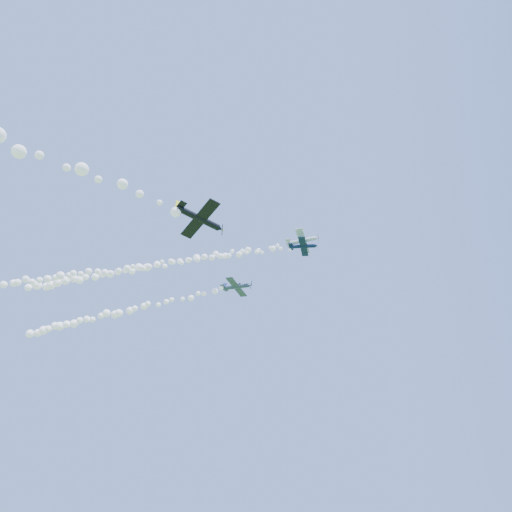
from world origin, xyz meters
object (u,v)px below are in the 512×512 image
(plane_white, at_px, (302,241))
(plane_black, at_px, (200,219))
(plane_navy, at_px, (303,246))
(plane_grey, at_px, (237,287))

(plane_white, bearing_deg, plane_black, -101.39)
(plane_navy, bearing_deg, plane_white, -104.59)
(plane_grey, relative_size, plane_black, 1.13)
(plane_navy, xyz_separation_m, plane_grey, (-16.26, 1.97, -6.33))
(plane_grey, height_order, plane_black, plane_grey)
(plane_black, bearing_deg, plane_navy, 26.40)
(plane_white, xyz_separation_m, plane_grey, (-16.20, 2.31, -7.60))
(plane_white, xyz_separation_m, plane_navy, (0.05, 0.34, -1.27))
(plane_navy, height_order, plane_grey, plane_navy)
(plane_black, bearing_deg, plane_grey, 50.22)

